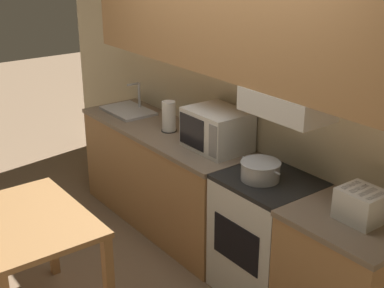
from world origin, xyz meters
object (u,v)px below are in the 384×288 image
Objects in this scene: sink_basin at (128,110)px; cooking_pot at (260,170)px; stove_range at (266,237)px; paper_towel_roll at (169,117)px; dining_table at (29,235)px; toaster at (361,205)px; microwave at (217,129)px.

cooking_pot is at bearing -1.56° from sink_basin.
paper_towel_roll is at bearing 179.78° from stove_range.
paper_towel_roll reaches higher than dining_table.
toaster reaches higher than cooking_pot.
sink_basin is 0.66m from paper_towel_roll.
dining_table is at bearing -133.36° from toaster.
stove_range is 1.77× the size of sink_basin.
sink_basin is at bearing -176.32° from microwave.
stove_range is 1.59m from dining_table.
microwave is 1.83× the size of toaster.
dining_table is (-0.67, -1.42, 0.21)m from stove_range.
cooking_pot is 1.37× the size of paper_towel_roll.
microwave is at bearing 177.95° from toaster.
cooking_pot is at bearing -2.81° from paper_towel_roll.
microwave is 0.93× the size of sink_basin.
stove_range is at bearing 0.09° from sink_basin.
paper_towel_roll is at bearing 177.19° from cooking_pot.
stove_range is 1.88m from sink_basin.
microwave is (-0.64, 0.07, 0.59)m from stove_range.
microwave is at bearing 168.30° from cooking_pot.
sink_basin is 1.97× the size of paper_towel_roll.
cooking_pot is 1.54m from dining_table.
dining_table is at bearing -50.81° from sink_basin.
microwave is 1.20m from sink_basin.
microwave is at bearing 7.29° from paper_towel_roll.
paper_towel_roll is 1.56m from dining_table.
dining_table is (-0.03, -1.50, -0.39)m from microwave.
sink_basin is 1.85m from dining_table.
paper_towel_roll is (-1.18, 0.00, 0.57)m from stove_range.
paper_towel_roll is at bearing 0.66° from sink_basin.
microwave is at bearing 3.68° from sink_basin.
toaster is 2.02m from dining_table.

